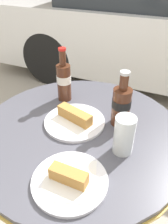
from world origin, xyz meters
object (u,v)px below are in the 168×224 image
object	(u,v)px
bistro_table	(80,154)
drinking_glass	(124,137)
lunch_plate_far	(70,180)
cola_bottle_left	(121,104)
cola_bottle_right	(64,80)
lunch_plate_near	(75,120)

from	to	relation	value
bistro_table	drinking_glass	world-z (taller)	drinking_glass
drinking_glass	lunch_plate_far	world-z (taller)	drinking_glass
drinking_glass	cola_bottle_left	bearing A→B (deg)	109.63
cola_bottle_left	lunch_plate_far	xyz separation A→B (m)	(-0.05, -0.33, -0.07)
bistro_table	drinking_glass	bearing A→B (deg)	-15.55
bistro_table	lunch_plate_far	distance (m)	0.29
bistro_table	cola_bottle_right	size ratio (longest dim) A/B	3.36
cola_bottle_left	lunch_plate_far	distance (m)	0.34
bistro_table	lunch_plate_near	size ratio (longest dim) A/B	3.36
bistro_table	cola_bottle_left	distance (m)	0.28
cola_bottle_right	drinking_glass	distance (m)	0.40
cola_bottle_right	lunch_plate_near	distance (m)	0.20
bistro_table	drinking_glass	distance (m)	0.28
cola_bottle_right	drinking_glass	world-z (taller)	cola_bottle_right
cola_bottle_right	lunch_plate_near	xyz separation A→B (m)	(0.12, -0.14, -0.08)
bistro_table	cola_bottle_right	xyz separation A→B (m)	(-0.15, 0.17, 0.24)
drinking_glass	lunch_plate_far	xyz separation A→B (m)	(-0.10, -0.19, -0.05)
lunch_plate_far	cola_bottle_left	bearing A→B (deg)	80.80
bistro_table	drinking_glass	size ratio (longest dim) A/B	5.84
drinking_glass	bistro_table	bearing A→B (deg)	164.45
cola_bottle_right	lunch_plate_far	size ratio (longest dim) A/B	1.07
cola_bottle_right	drinking_glass	size ratio (longest dim) A/B	1.74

